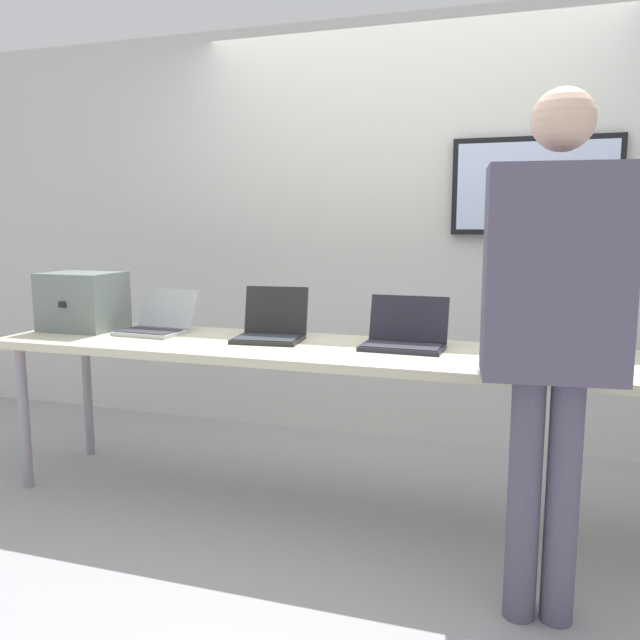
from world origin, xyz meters
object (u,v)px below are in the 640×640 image
(workbench, at_px, (354,359))
(laptop_station_2, at_px, (405,336))
(laptop_station_1, at_px, (271,328))
(laptop_station_3, at_px, (559,343))
(laptop_station_0, at_px, (157,323))
(coffee_mug, at_px, (591,363))
(equipment_box, at_px, (83,301))
(person, at_px, (553,310))

(workbench, bearing_deg, laptop_station_2, 23.92)
(laptop_station_1, bearing_deg, laptop_station_3, -0.85)
(laptop_station_0, height_order, coffee_mug, laptop_station_0)
(laptop_station_1, relative_size, laptop_station_3, 1.07)
(laptop_station_2, bearing_deg, equipment_box, -179.31)
(laptop_station_1, height_order, laptop_station_3, laptop_station_3)
(laptop_station_1, relative_size, person, 0.20)
(coffee_mug, bearing_deg, person, -112.90)
(laptop_station_0, bearing_deg, laptop_station_3, -0.66)
(laptop_station_3, bearing_deg, person, -94.63)
(laptop_station_2, height_order, person, person)
(laptop_station_0, relative_size, laptop_station_2, 0.95)
(coffee_mug, bearing_deg, equipment_box, 172.67)
(laptop_station_1, xyz_separation_m, laptop_station_2, (0.67, -0.01, -0.00))
(workbench, xyz_separation_m, laptop_station_0, (-1.10, 0.10, 0.10))
(equipment_box, xyz_separation_m, laptop_station_0, (0.43, 0.03, -0.10))
(equipment_box, distance_m, laptop_station_2, 1.75)
(laptop_station_1, height_order, coffee_mug, laptop_station_1)
(laptop_station_0, bearing_deg, workbench, -5.44)
(workbench, distance_m, coffee_mug, 1.02)
(workbench, height_order, laptop_station_3, laptop_station_3)
(workbench, relative_size, laptop_station_2, 9.40)
(workbench, distance_m, laptop_station_0, 1.11)
(laptop_station_1, distance_m, laptop_station_2, 0.67)
(laptop_station_3, xyz_separation_m, person, (-0.06, -0.70, 0.23))
(laptop_station_2, height_order, coffee_mug, laptop_station_2)
(equipment_box, height_order, laptop_station_0, equipment_box)
(laptop_station_3, bearing_deg, laptop_station_0, 179.34)
(laptop_station_0, distance_m, person, 2.07)
(laptop_station_0, height_order, laptop_station_1, laptop_station_1)
(laptop_station_0, relative_size, laptop_station_3, 1.10)
(coffee_mug, bearing_deg, laptop_station_0, 170.34)
(laptop_station_0, relative_size, laptop_station_1, 1.02)
(laptop_station_1, bearing_deg, equipment_box, -178.51)
(person, bearing_deg, laptop_station_3, 85.37)
(equipment_box, height_order, laptop_station_1, equipment_box)
(laptop_station_2, xyz_separation_m, person, (0.61, -0.72, 0.24))
(laptop_station_0, height_order, laptop_station_2, laptop_station_2)
(laptop_station_3, relative_size, person, 0.18)
(workbench, xyz_separation_m, coffee_mug, (0.98, -0.25, 0.10))
(workbench, bearing_deg, laptop_station_0, 174.56)
(workbench, bearing_deg, equipment_box, 177.24)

